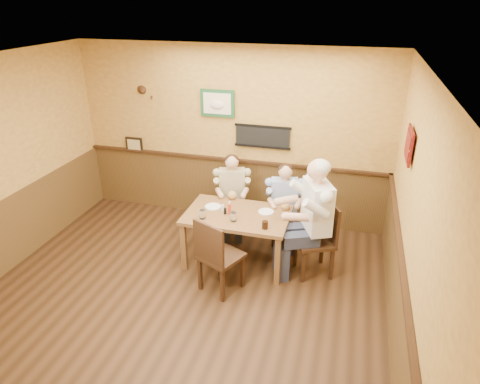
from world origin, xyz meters
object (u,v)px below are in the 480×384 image
object	(u,v)px
diner_blue_polo	(284,208)
water_glass_left	(202,214)
chair_back_right	(283,218)
diner_white_elder	(316,225)
dining_table	(237,220)
chair_near_side	(221,254)
hot_sauce_bottle	(229,208)
pepper_shaker	(225,211)
chair_right_end	(314,239)
water_glass_mid	(233,217)
cola_tumbler	(265,225)
chair_back_left	(232,208)
diner_tan_shirt	(232,198)
salt_shaker	(223,208)

from	to	relation	value
diner_blue_polo	water_glass_left	xyz separation A→B (m)	(-0.93, -0.93, 0.24)
chair_back_right	diner_white_elder	distance (m)	0.92
dining_table	water_glass_left	bearing A→B (deg)	-148.22
chair_near_side	hot_sauce_bottle	distance (m)	0.70
chair_back_right	water_glass_left	world-z (taller)	water_glass_left
chair_back_right	hot_sauce_bottle	world-z (taller)	hot_sauce_bottle
diner_blue_polo	water_glass_left	world-z (taller)	diner_blue_polo
hot_sauce_bottle	chair_back_right	bearing A→B (deg)	49.06
chair_back_right	pepper_shaker	world-z (taller)	pepper_shaker
chair_near_side	hot_sauce_bottle	bearing A→B (deg)	-59.14
chair_back_right	pepper_shaker	size ratio (longest dim) A/B	8.91
chair_right_end	pepper_shaker	xyz separation A→B (m)	(-1.21, -0.05, 0.28)
dining_table	chair_near_side	bearing A→B (deg)	-92.61
water_glass_mid	pepper_shaker	distance (m)	0.23
cola_tumbler	pepper_shaker	world-z (taller)	cola_tumbler
chair_back_left	hot_sauce_bottle	distance (m)	0.96
diner_tan_shirt	diner_blue_polo	world-z (taller)	diner_tan_shirt
chair_near_side	water_glass_left	bearing A→B (deg)	-22.23
water_glass_mid	pepper_shaker	xyz separation A→B (m)	(-0.16, 0.16, -0.02)
dining_table	cola_tumbler	world-z (taller)	cola_tumbler
chair_near_side	diner_tan_shirt	xyz separation A→B (m)	(-0.28, 1.45, 0.07)
chair_back_right	diner_blue_polo	distance (m)	0.17
chair_back_left	cola_tumbler	xyz separation A→B (m)	(0.75, -1.09, 0.40)
diner_tan_shirt	diner_white_elder	bearing A→B (deg)	-46.92
dining_table	diner_tan_shirt	bearing A→B (deg)	111.19
diner_white_elder	salt_shaker	bearing A→B (deg)	-115.66
chair_right_end	diner_blue_polo	distance (m)	0.86
dining_table	pepper_shaker	size ratio (longest dim) A/B	15.73
diner_tan_shirt	cola_tumbler	size ratio (longest dim) A/B	11.26
salt_shaker	diner_blue_polo	bearing A→B (deg)	41.43
chair_right_end	chair_near_side	bearing A→B (deg)	-83.33
chair_back_left	diner_white_elder	bearing A→B (deg)	-46.92
dining_table	chair_back_right	distance (m)	0.89
diner_blue_polo	water_glass_mid	xyz separation A→B (m)	(-0.52, -0.89, 0.25)
dining_table	salt_shaker	xyz separation A→B (m)	(-0.22, 0.03, 0.14)
diner_tan_shirt	dining_table	bearing A→B (deg)	-85.39
hot_sauce_bottle	diner_blue_polo	bearing A→B (deg)	49.06
diner_white_elder	water_glass_left	xyz separation A→B (m)	(-1.46, -0.25, 0.08)
chair_near_side	water_glass_mid	distance (m)	0.54
diner_white_elder	hot_sauce_bottle	world-z (taller)	diner_white_elder
chair_back_right	diner_blue_polo	world-z (taller)	diner_blue_polo
cola_tumbler	chair_right_end	bearing A→B (deg)	25.78
chair_back_left	salt_shaker	xyz separation A→B (m)	(0.09, -0.77, 0.39)
chair_right_end	cola_tumbler	xyz separation A→B (m)	(-0.61, -0.29, 0.29)
dining_table	chair_near_side	xyz separation A→B (m)	(-0.03, -0.65, -0.15)
chair_right_end	cola_tumbler	world-z (taller)	chair_right_end
chair_right_end	diner_white_elder	bearing A→B (deg)	0.00
chair_back_right	salt_shaker	world-z (taller)	salt_shaker
diner_blue_polo	salt_shaker	size ratio (longest dim) A/B	12.74
diner_blue_polo	cola_tumbler	size ratio (longest dim) A/B	11.07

